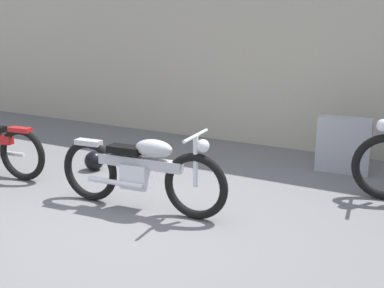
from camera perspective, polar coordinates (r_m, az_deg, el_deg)
name	(u,v)px	position (r m, az deg, el deg)	size (l,w,h in m)	color
ground_plane	(141,222)	(4.91, -6.16, -9.17)	(40.00, 40.00, 0.00)	slate
building_wall	(273,42)	(7.77, 9.63, 11.95)	(18.00, 0.30, 3.31)	#B2A893
stone_marker	(343,145)	(6.62, 17.60, -0.12)	(0.68, 0.20, 0.75)	#9E9EA3
helmet	(94,161)	(6.60, -11.59, -1.97)	(0.26, 0.26, 0.26)	black
motorcycle_silver	(141,171)	(5.07, -6.07, -3.23)	(1.98, 0.55, 0.89)	black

